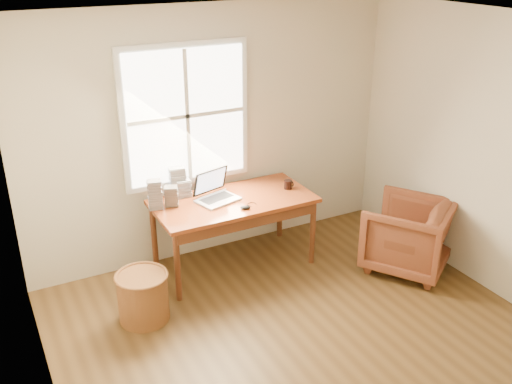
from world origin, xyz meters
TOP-DOWN VIEW (x-y plane):
  - room_shell at (-0.02, 0.16)m, footprint 4.04×4.54m
  - desk at (0.00, 1.80)m, footprint 1.60×0.80m
  - armchair at (1.55, 0.94)m, footprint 1.10×1.10m
  - wicker_stool at (-1.12, 1.32)m, footprint 0.59×0.59m
  - laptop at (-0.15, 1.83)m, footprint 0.56×0.57m
  - mouse at (0.01, 1.54)m, footprint 0.11×0.09m
  - coffee_mug at (0.62, 1.78)m, footprint 0.10×0.10m
  - cd_stack_a at (-0.45, 2.14)m, footprint 0.17×0.16m
  - cd_stack_b at (-0.59, 1.94)m, footprint 0.16×0.15m
  - cd_stack_c at (-0.75, 1.96)m, footprint 0.15×0.14m
  - cd_stack_d at (-0.41, 2.10)m, footprint 0.15×0.14m

SIDE VIEW (x-z plane):
  - wicker_stool at x=-1.12m, z-range 0.00..0.44m
  - armchair at x=1.55m, z-range 0.00..0.73m
  - desk at x=0.00m, z-range 0.71..0.75m
  - mouse at x=0.01m, z-range 0.75..0.78m
  - coffee_mug at x=0.62m, z-range 0.75..0.84m
  - cd_stack_d at x=-0.41m, z-range 0.75..0.93m
  - cd_stack_b at x=-0.59m, z-range 0.75..0.95m
  - cd_stack_c at x=-0.75m, z-range 0.75..1.04m
  - cd_stack_a at x=-0.45m, z-range 0.75..1.06m
  - laptop at x=-0.15m, z-range 0.75..1.08m
  - room_shell at x=-0.02m, z-range 0.00..2.64m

